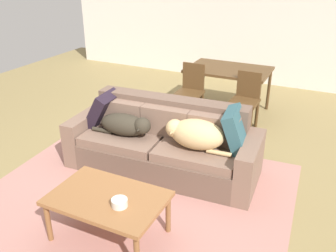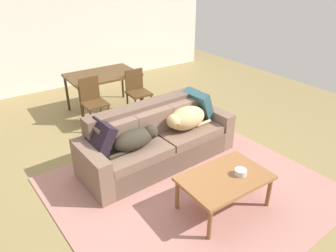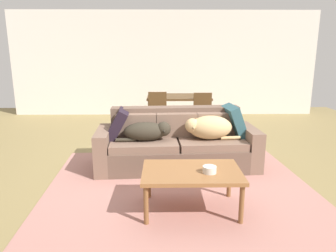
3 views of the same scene
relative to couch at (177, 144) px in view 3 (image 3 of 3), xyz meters
The scene contains 13 objects.
ground_plane 0.38m from the couch, behind, with size 10.00×10.00×0.00m, color olive.
back_partition 4.11m from the couch, 92.49° to the left, with size 8.00×0.12×2.70m, color silver.
area_rug 0.90m from the couch, 89.77° to the right, with size 3.29×3.04×0.01m, color #AE766C.
couch is the anchor object (origin of this frame).
dog_on_left_cushion 0.51m from the couch, 157.84° to the right, with size 0.77×0.34×0.27m.
dog_on_right_cushion 0.54m from the couch, 14.00° to the right, with size 0.79×0.41×0.34m.
throw_pillow_by_left_arm 0.92m from the couch, behind, with size 0.15×0.45×0.45m, color black.
throw_pillow_by_right_arm 0.93m from the couch, ahead, with size 0.14×0.47×0.47m, color #2E555D.
coffee_table 1.34m from the couch, 85.90° to the right, with size 1.04×0.68×0.46m.
bowl_on_coffee_table 1.44m from the couch, 79.03° to the right, with size 0.14×0.14×0.07m, color silver.
dining_table 2.17m from the couch, 86.56° to the left, with size 1.32×0.89×0.75m.
dining_chair_near_left 1.63m from the couch, 101.05° to the left, with size 0.41×0.41×0.90m.
dining_chair_near_right 1.70m from the couch, 69.95° to the left, with size 0.41×0.41×0.88m.
Camera 3 is at (-0.03, -4.38, 1.67)m, focal length 33.26 mm.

